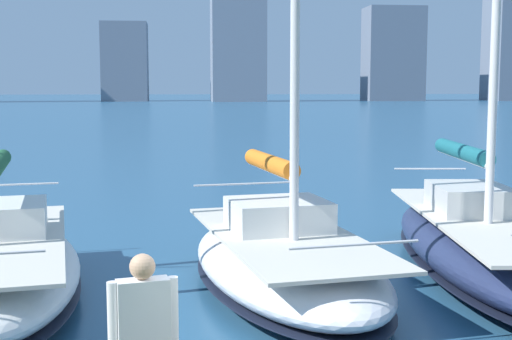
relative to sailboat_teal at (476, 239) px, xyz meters
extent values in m
cube|color=slate|center=(-46.48, -158.09, 10.60)|extent=(13.76, 9.32, 22.59)
cube|color=slate|center=(-8.19, -155.13, 13.87)|extent=(12.42, 11.78, 29.15)
cube|color=slate|center=(18.34, -160.39, 8.56)|extent=(10.69, 9.70, 18.52)
ellipsoid|color=navy|center=(0.00, 0.04, -0.15)|extent=(3.30, 8.85, 1.10)
ellipsoid|color=black|center=(0.00, 0.04, -0.45)|extent=(3.32, 8.90, 0.10)
cube|color=beige|center=(0.00, 0.04, 0.43)|extent=(2.76, 7.77, 0.06)
cube|color=silver|center=(-0.05, -0.48, 0.73)|extent=(1.62, 2.05, 0.55)
cylinder|color=silver|center=(-0.12, -1.12, 1.51)|extent=(0.52, 3.62, 0.12)
cylinder|color=#19606B|center=(-0.12, -1.12, 1.63)|extent=(0.68, 3.36, 0.32)
cylinder|color=silver|center=(-0.42, -3.83, 0.95)|extent=(1.77, 0.23, 0.04)
ellipsoid|color=white|center=(3.92, 0.83, -0.19)|extent=(3.93, 7.20, 1.01)
ellipsoid|color=black|center=(3.92, 0.83, -0.47)|extent=(3.95, 7.23, 0.10)
cube|color=beige|center=(3.92, 0.83, 0.35)|extent=(3.29, 6.31, 0.06)
cube|color=silver|center=(3.99, 0.43, 0.65)|extent=(1.95, 1.76, 0.55)
cylinder|color=silver|center=(4.07, -0.08, 1.43)|extent=(0.57, 2.85, 0.12)
cylinder|color=orange|center=(4.07, -0.08, 1.55)|extent=(0.73, 2.66, 0.32)
cylinder|color=silver|center=(3.43, 3.93, 0.87)|extent=(1.86, 0.34, 0.04)
cylinder|color=silver|center=(4.41, -2.20, 0.87)|extent=(2.15, 0.38, 0.04)
cylinder|color=silver|center=(9.45, -2.41, 0.89)|extent=(2.08, 0.37, 0.04)
cube|color=white|center=(6.10, 7.15, 1.02)|extent=(0.48, 0.28, 0.66)
cylinder|color=white|center=(6.36, 7.20, 1.05)|extent=(0.10, 0.10, 0.60)
cylinder|color=white|center=(5.85, 7.09, 1.05)|extent=(0.10, 0.10, 0.60)
sphere|color=tan|center=(6.10, 7.15, 1.46)|extent=(0.22, 0.22, 0.22)
camera|label=1|loc=(5.78, 13.18, 3.01)|focal=50.00mm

